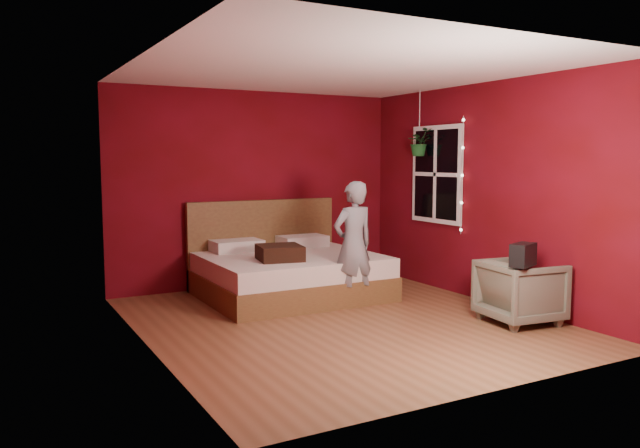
{
  "coord_description": "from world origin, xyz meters",
  "views": [
    {
      "loc": [
        -3.27,
        -5.52,
        1.7
      ],
      "look_at": [
        -0.04,
        0.4,
        1.0
      ],
      "focal_mm": 35.0,
      "sensor_mm": 36.0,
      "label": 1
    }
  ],
  "objects": [
    {
      "name": "floor",
      "position": [
        0.0,
        0.0,
        0.0
      ],
      "size": [
        4.5,
        4.5,
        0.0
      ],
      "primitive_type": "plane",
      "color": "brown",
      "rests_on": "ground"
    },
    {
      "name": "room_walls",
      "position": [
        0.0,
        0.0,
        1.68
      ],
      "size": [
        4.04,
        4.54,
        2.62
      ],
      "color": "maroon",
      "rests_on": "ground"
    },
    {
      "name": "window",
      "position": [
        1.97,
        0.9,
        1.5
      ],
      "size": [
        0.05,
        0.97,
        1.27
      ],
      "color": "white",
      "rests_on": "room_walls"
    },
    {
      "name": "fairy_lights",
      "position": [
        1.94,
        0.38,
        1.5
      ],
      "size": [
        0.04,
        0.04,
        1.45
      ],
      "color": "silver",
      "rests_on": "room_walls"
    },
    {
      "name": "bed",
      "position": [
        0.04,
        1.41,
        0.3
      ],
      "size": [
        2.09,
        1.78,
        1.15
      ],
      "color": "brown",
      "rests_on": "ground"
    },
    {
      "name": "person",
      "position": [
        0.45,
        0.5,
        0.72
      ],
      "size": [
        0.55,
        0.38,
        1.45
      ],
      "primitive_type": "imported",
      "rotation": [
        0.0,
        0.0,
        3.21
      ],
      "color": "slate",
      "rests_on": "ground"
    },
    {
      "name": "armchair",
      "position": [
        1.6,
        -0.94,
        0.33
      ],
      "size": [
        0.81,
        0.79,
        0.66
      ],
      "primitive_type": "imported",
      "rotation": [
        0.0,
        0.0,
        1.45
      ],
      "color": "#6B6854",
      "rests_on": "ground"
    },
    {
      "name": "handbag",
      "position": [
        1.34,
        -1.21,
        0.77
      ],
      "size": [
        0.35,
        0.26,
        0.22
      ],
      "primitive_type": "cube",
      "rotation": [
        0.0,
        0.0,
        0.37
      ],
      "color": "black",
      "rests_on": "armchair"
    },
    {
      "name": "throw_pillow",
      "position": [
        -0.24,
        1.02,
        0.61
      ],
      "size": [
        0.58,
        0.58,
        0.18
      ],
      "primitive_type": "cube",
      "rotation": [
        0.0,
        0.0,
        -0.19
      ],
      "color": "black",
      "rests_on": "bed"
    },
    {
      "name": "hanging_plant",
      "position": [
        1.84,
        1.11,
        1.92
      ],
      "size": [
        0.33,
        0.29,
        0.86
      ],
      "color": "silver",
      "rests_on": "room_walls"
    }
  ]
}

